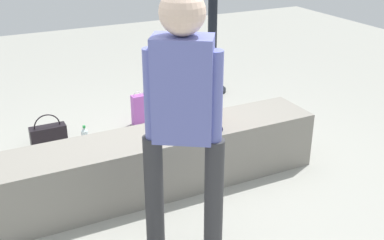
# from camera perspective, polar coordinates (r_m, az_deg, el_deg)

# --- Properties ---
(ground_plane) EXTENTS (12.00, 12.00, 0.00)m
(ground_plane) POSITION_cam_1_polar(r_m,az_deg,el_deg) (3.96, -3.22, -7.86)
(ground_plane) COLOR #9B9B91
(concrete_ledge) EXTENTS (2.59, 0.48, 0.48)m
(concrete_ledge) POSITION_cam_1_polar(r_m,az_deg,el_deg) (3.84, -3.30, -4.80)
(concrete_ledge) COLOR gray
(concrete_ledge) RESTS_ON ground_plane
(child_seated) EXTENTS (0.28, 0.32, 0.48)m
(child_seated) POSITION_cam_1_polar(r_m,az_deg,el_deg) (3.76, 0.95, 2.27)
(child_seated) COLOR #191A40
(child_seated) RESTS_ON concrete_ledge
(adult_standing) EXTENTS (0.44, 0.36, 1.70)m
(adult_standing) POSITION_cam_1_polar(r_m,az_deg,el_deg) (2.78, -1.08, 1.65)
(adult_standing) COLOR #343437
(adult_standing) RESTS_ON ground_plane
(cake_plate) EXTENTS (0.22, 0.22, 0.07)m
(cake_plate) POSITION_cam_1_polar(r_m,az_deg,el_deg) (3.66, -2.60, -1.64)
(cake_plate) COLOR #E0594C
(cake_plate) RESTS_ON concrete_ledge
(gift_bag) EXTENTS (0.22, 0.09, 0.37)m
(gift_bag) POSITION_cam_1_polar(r_m,az_deg,el_deg) (5.02, -5.94, 1.31)
(gift_bag) COLOR #B259BF
(gift_bag) RESTS_ON ground_plane
(railing_post) EXTENTS (0.36, 0.36, 1.14)m
(railing_post) POSITION_cam_1_polar(r_m,az_deg,el_deg) (5.84, 2.40, 7.39)
(railing_post) COLOR black
(railing_post) RESTS_ON ground_plane
(water_bottle_near_gift) EXTENTS (0.06, 0.06, 0.23)m
(water_bottle_near_gift) POSITION_cam_1_polar(r_m,az_deg,el_deg) (4.61, -12.65, -2.10)
(water_bottle_near_gift) COLOR silver
(water_bottle_near_gift) RESTS_ON ground_plane
(party_cup_red) EXTENTS (0.07, 0.07, 0.09)m
(party_cup_red) POSITION_cam_1_polar(r_m,az_deg,el_deg) (4.92, 5.22, -0.70)
(party_cup_red) COLOR red
(party_cup_red) RESTS_ON ground_plane
(cake_box_white) EXTENTS (0.43, 0.42, 0.14)m
(cake_box_white) POSITION_cam_1_polar(r_m,az_deg,el_deg) (4.69, 2.25, -1.52)
(cake_box_white) COLOR white
(cake_box_white) RESTS_ON ground_plane
(handbag_black_leather) EXTENTS (0.34, 0.12, 0.32)m
(handbag_black_leather) POSITION_cam_1_polar(r_m,az_deg,el_deg) (4.77, -16.78, -1.71)
(handbag_black_leather) COLOR black
(handbag_black_leather) RESTS_ON ground_plane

